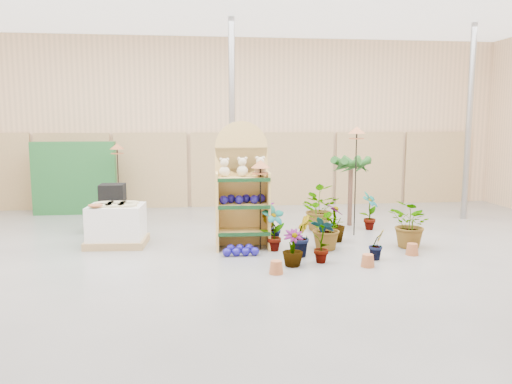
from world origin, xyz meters
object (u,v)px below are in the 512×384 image
bird_table_front (260,167)px  display_shelf (242,190)px  pallet_stack (117,225)px  potted_plant_2 (325,227)px

bird_table_front → display_shelf: bearing=144.6°
pallet_stack → potted_plant_2: size_ratio=1.36×
bird_table_front → potted_plant_2: size_ratio=1.97×
pallet_stack → bird_table_front: (2.62, -0.56, 1.11)m
pallet_stack → potted_plant_2: 3.84m
pallet_stack → display_shelf: bearing=-5.2°
display_shelf → potted_plant_2: (1.45, -0.43, -0.64)m
potted_plant_2 → bird_table_front: bearing=169.5°
bird_table_front → potted_plant_2: (1.14, -0.21, -1.08)m
display_shelf → bird_table_front: 0.58m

